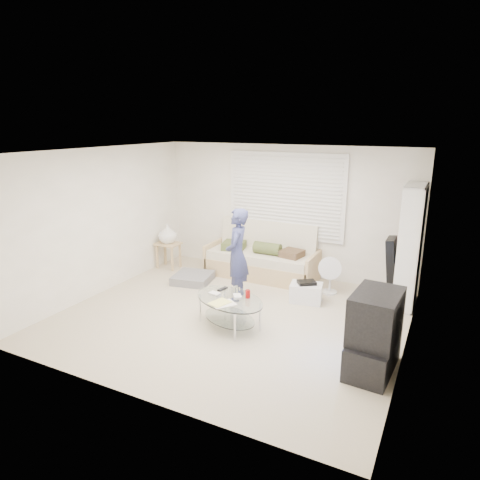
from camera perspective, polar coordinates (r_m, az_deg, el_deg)
The scene contains 13 objects.
ground at distance 6.70m, azimuth -1.16°, elevation -10.13°, with size 5.00×5.00×0.00m, color beige.
room_shell at distance 6.60m, azimuth 0.71°, elevation 4.39°, with size 5.02×4.52×2.51m.
window_blinds at distance 8.17m, azimuth 6.02°, elevation 5.88°, with size 2.32×0.08×1.62m.
futon_sofa at distance 8.28m, azimuth 2.99°, elevation -2.55°, with size 2.13×0.86×1.04m.
grey_floor_pillow at distance 8.09m, azimuth -6.30°, elevation -5.06°, with size 0.66×0.66×0.15m, color slate.
side_table at distance 8.76m, azimuth -9.61°, elevation 0.59°, with size 0.46×0.37×0.92m.
bookshelf at distance 7.30m, azimuth 21.68°, elevation -0.80°, with size 0.31×0.83×1.98m.
guitar_case at distance 7.27m, azimuth 19.51°, elevation -4.70°, with size 0.40×0.41×1.13m.
floor_fan at distance 7.59m, azimuth 11.97°, elevation -4.20°, with size 0.41×0.27×0.66m.
storage_bin at distance 7.24m, azimuth 8.82°, elevation -6.89°, with size 0.57×0.45×0.36m.
tv_unit at distance 5.41m, azimuth 17.44°, elevation -11.76°, with size 0.56×0.95×1.00m.
coffee_table at distance 6.27m, azimuth -1.42°, elevation -8.49°, with size 1.38×1.15×0.56m.
standing_person at distance 7.05m, azimuth -0.40°, elevation -2.01°, with size 0.57×0.37×1.56m, color navy.
Camera 1 is at (2.83, -5.35, 2.89)m, focal length 32.00 mm.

